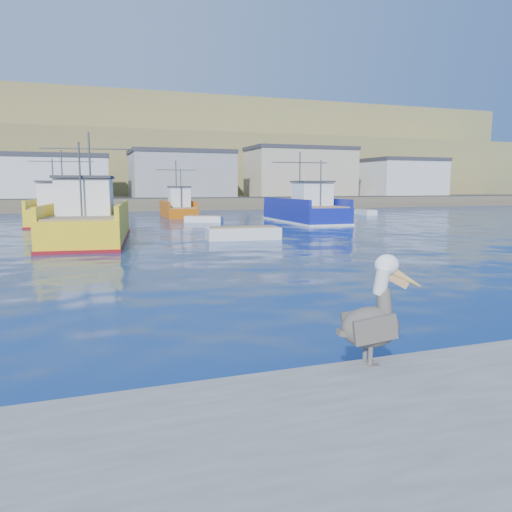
{
  "coord_description": "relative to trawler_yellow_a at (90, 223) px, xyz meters",
  "views": [
    {
      "loc": [
        -4.99,
        -9.81,
        3.31
      ],
      "look_at": [
        -0.16,
        3.85,
        1.27
      ],
      "focal_mm": 35.0,
      "sensor_mm": 36.0,
      "label": 1
    }
  ],
  "objects": [
    {
      "name": "skiff_far",
      "position": [
        30.79,
        18.81,
        -0.86
      ],
      "size": [
        1.75,
        3.77,
        0.79
      ],
      "color": "silver",
      "rests_on": "ground"
    },
    {
      "name": "far_shore",
      "position": [
        4.44,
        87.38,
        7.87
      ],
      "size": [
        200.0,
        81.0,
        24.0
      ],
      "color": "brown",
      "rests_on": "ground"
    },
    {
      "name": "skiff_mid",
      "position": [
        9.03,
        -2.16,
        -0.79
      ],
      "size": [
        4.67,
        1.96,
        0.99
      ],
      "color": "silver",
      "rests_on": "ground"
    },
    {
      "name": "trawler_blue",
      "position": [
        19.15,
        10.37,
        -0.05
      ],
      "size": [
        5.63,
        11.84,
        6.57
      ],
      "color": "navy",
      "rests_on": "ground"
    },
    {
      "name": "pelican",
      "position": [
        3.75,
        -25.04,
        0.14
      ],
      "size": [
        1.43,
        0.71,
        1.75
      ],
      "color": "#595451",
      "rests_on": "dock"
    },
    {
      "name": "boat_orange",
      "position": [
        9.47,
        21.7,
        -0.1
      ],
      "size": [
        4.17,
        8.03,
        6.03
      ],
      "color": "#C05409",
      "rests_on": "ground"
    },
    {
      "name": "trawler_yellow_b",
      "position": [
        -2.04,
        15.4,
        -0.05
      ],
      "size": [
        5.63,
        12.08,
        6.56
      ],
      "color": "yellow",
      "rests_on": "ground"
    },
    {
      "name": "skiff_extra",
      "position": [
        10.25,
        13.3,
        -0.87
      ],
      "size": [
        3.59,
        2.72,
        0.75
      ],
      "color": "silver",
      "rests_on": "ground"
    },
    {
      "name": "dock_bollards",
      "position": [
        5.04,
        -25.22,
        -0.46
      ],
      "size": [
        36.2,
        0.2,
        0.3
      ],
      "color": "#4C4C4C",
      "rests_on": "dock"
    },
    {
      "name": "ground",
      "position": [
        4.44,
        -21.82,
        -1.11
      ],
      "size": [
        260.0,
        260.0,
        0.0
      ],
      "primitive_type": "plane",
      "color": "navy",
      "rests_on": "ground"
    },
    {
      "name": "trawler_yellow_a",
      "position": [
        0.0,
        0.0,
        0.0
      ],
      "size": [
        5.89,
        13.0,
        6.68
      ],
      "color": "yellow",
      "rests_on": "ground"
    }
  ]
}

